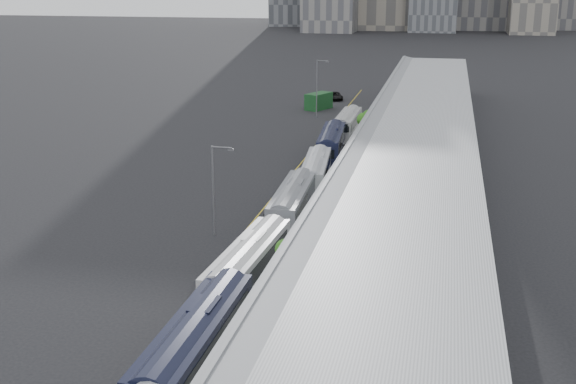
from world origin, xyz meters
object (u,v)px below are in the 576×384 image
(bus_1, at_px, (196,353))
(bus_5, at_px, (331,147))
(street_lamp_near, at_px, (215,184))
(shipping_container, at_px, (319,101))
(bus_2, at_px, (248,271))
(street_lamp_far, at_px, (318,85))
(bus_3, at_px, (292,208))
(suv, at_px, (335,96))
(bus_6, at_px, (347,127))
(bus_4, at_px, (316,176))

(bus_1, bearing_deg, bus_5, 91.22)
(bus_5, xyz_separation_m, street_lamp_near, (-5.51, -30.41, 3.15))
(street_lamp_near, relative_size, shipping_container, 1.55)
(bus_2, distance_m, street_lamp_far, 69.87)
(bus_1, height_order, bus_3, bus_1)
(bus_1, bearing_deg, suv, 94.62)
(bus_3, xyz_separation_m, street_lamp_far, (-7.29, 53.77, 3.82))
(bus_3, bearing_deg, street_lamp_far, 95.32)
(bus_6, xyz_separation_m, street_lamp_far, (-6.96, 14.28, 3.86))
(bus_1, xyz_separation_m, shipping_container, (-8.90, 89.60, -0.31))
(street_lamp_far, bearing_deg, bus_6, -64.00)
(bus_6, distance_m, street_lamp_near, 44.44)
(bus_5, distance_m, shipping_container, 36.60)
(bus_6, relative_size, street_lamp_far, 1.34)
(bus_1, distance_m, street_lamp_near, 24.53)
(bus_4, bearing_deg, bus_3, -95.63)
(bus_1, xyz_separation_m, bus_5, (-0.88, 53.89, -0.08))
(bus_6, bearing_deg, shipping_container, 110.29)
(street_lamp_near, xyz_separation_m, street_lamp_far, (-1.28, 58.24, 0.63))
(street_lamp_near, bearing_deg, bus_1, -74.79)
(suv, bearing_deg, street_lamp_far, -107.19)
(bus_1, relative_size, bus_6, 1.10)
(bus_4, distance_m, bus_5, 13.91)
(bus_1, bearing_deg, bus_6, 90.88)
(bus_2, distance_m, bus_3, 15.61)
(street_lamp_near, bearing_deg, bus_3, 36.62)
(bus_2, xyz_separation_m, suv, (-7.28, 88.03, -0.91))
(street_lamp_near, bearing_deg, bus_4, 69.91)
(bus_2, bearing_deg, bus_3, 93.26)
(street_lamp_far, bearing_deg, bus_3, -82.28)
(shipping_container, relative_size, suv, 1.01)
(bus_6, bearing_deg, street_lamp_far, 116.00)
(bus_4, height_order, street_lamp_near, street_lamp_near)
(bus_2, height_order, street_lamp_near, street_lamp_near)
(bus_4, distance_m, street_lamp_near, 17.88)
(street_lamp_near, bearing_deg, street_lamp_far, 91.26)
(bus_1, distance_m, bus_2, 12.34)
(bus_5, height_order, street_lamp_far, street_lamp_far)
(street_lamp_near, distance_m, street_lamp_far, 58.25)
(bus_5, relative_size, suv, 2.57)
(bus_4, bearing_deg, bus_5, 86.68)
(bus_3, xyz_separation_m, bus_5, (-0.50, 25.94, 0.04))
(bus_2, distance_m, bus_4, 27.65)
(bus_4, relative_size, bus_5, 0.93)
(suv, bearing_deg, street_lamp_near, -106.09)
(bus_4, height_order, bus_5, bus_5)
(street_lamp_far, distance_m, shipping_container, 8.93)
(bus_3, height_order, bus_4, bus_3)
(shipping_container, height_order, suv, shipping_container)
(bus_4, height_order, shipping_container, bus_4)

